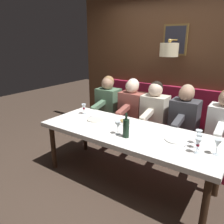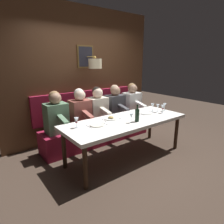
% 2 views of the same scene
% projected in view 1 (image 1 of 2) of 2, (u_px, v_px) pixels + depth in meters
% --- Properties ---
extents(ground_plane, '(12.00, 12.00, 0.00)m').
position_uv_depth(ground_plane, '(127.00, 180.00, 2.99)').
color(ground_plane, '#423328').
extents(dining_table, '(0.90, 2.32, 0.74)m').
position_uv_depth(dining_table, '(128.00, 135.00, 2.78)').
color(dining_table, white).
rests_on(dining_table, ground_plane).
extents(banquette_bench, '(0.52, 2.52, 0.45)m').
position_uv_depth(banquette_bench, '(154.00, 141.00, 3.62)').
color(banquette_bench, maroon).
rests_on(banquette_bench, ground_plane).
extents(back_wall_panel, '(0.59, 3.72, 2.90)m').
position_uv_depth(back_wall_panel, '(172.00, 69.00, 3.71)').
color(back_wall_panel, '#51331E').
rests_on(back_wall_panel, ground_plane).
extents(diner_nearest, '(0.60, 0.40, 0.79)m').
position_uv_depth(diner_nearest, '(224.00, 120.00, 2.90)').
color(diner_nearest, white).
rests_on(diner_nearest, banquette_bench).
extents(diner_near, '(0.60, 0.40, 0.79)m').
position_uv_depth(diner_near, '(185.00, 113.00, 3.19)').
color(diner_near, '#3D3D42').
rests_on(diner_near, banquette_bench).
extents(diner_middle, '(0.60, 0.40, 0.79)m').
position_uv_depth(diner_middle, '(155.00, 108.00, 3.44)').
color(diner_middle, beige).
rests_on(diner_middle, banquette_bench).
extents(diner_far, '(0.60, 0.40, 0.79)m').
position_uv_depth(diner_far, '(132.00, 104.00, 3.67)').
color(diner_far, '#934C42').
rests_on(diner_far, banquette_bench).
extents(diner_farthest, '(0.60, 0.40, 0.79)m').
position_uv_depth(diner_farthest, '(108.00, 99.00, 3.94)').
color(diner_farthest, '#567A5B').
rests_on(diner_farthest, banquette_bench).
extents(place_setting_0, '(0.24, 0.33, 0.05)m').
position_uv_depth(place_setting_0, '(124.00, 122.00, 3.02)').
color(place_setting_0, silver).
rests_on(place_setting_0, dining_table).
extents(place_setting_1, '(0.24, 0.32, 0.01)m').
position_uv_depth(place_setting_1, '(175.00, 140.00, 2.48)').
color(place_setting_1, white).
rests_on(place_setting_1, dining_table).
extents(place_setting_2, '(0.24, 0.31, 0.01)m').
position_uv_depth(place_setting_2, '(95.00, 119.00, 3.12)').
color(place_setting_2, silver).
rests_on(place_setting_2, dining_table).
extents(wine_glass_0, '(0.07, 0.07, 0.16)m').
position_uv_depth(wine_glass_0, '(84.00, 107.00, 3.34)').
color(wine_glass_0, silver).
rests_on(wine_glass_0, dining_table).
extents(wine_glass_1, '(0.07, 0.07, 0.16)m').
position_uv_depth(wine_glass_1, '(199.00, 134.00, 2.36)').
color(wine_glass_1, silver).
rests_on(wine_glass_1, dining_table).
extents(wine_glass_2, '(0.07, 0.07, 0.16)m').
position_uv_depth(wine_glass_2, '(198.00, 143.00, 2.16)').
color(wine_glass_2, silver).
rests_on(wine_glass_2, dining_table).
extents(wine_glass_3, '(0.07, 0.07, 0.16)m').
position_uv_depth(wine_glass_3, '(199.00, 138.00, 2.26)').
color(wine_glass_3, silver).
rests_on(wine_glass_3, dining_table).
extents(wine_glass_4, '(0.07, 0.07, 0.16)m').
position_uv_depth(wine_glass_4, '(218.00, 144.00, 2.14)').
color(wine_glass_4, silver).
rests_on(wine_glass_4, dining_table).
extents(wine_glass_5, '(0.07, 0.07, 0.16)m').
position_uv_depth(wine_glass_5, '(118.00, 125.00, 2.61)').
color(wine_glass_5, silver).
rests_on(wine_glass_5, dining_table).
extents(wine_bottle, '(0.08, 0.08, 0.30)m').
position_uv_depth(wine_bottle, '(126.00, 128.00, 2.53)').
color(wine_bottle, black).
rests_on(wine_bottle, dining_table).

